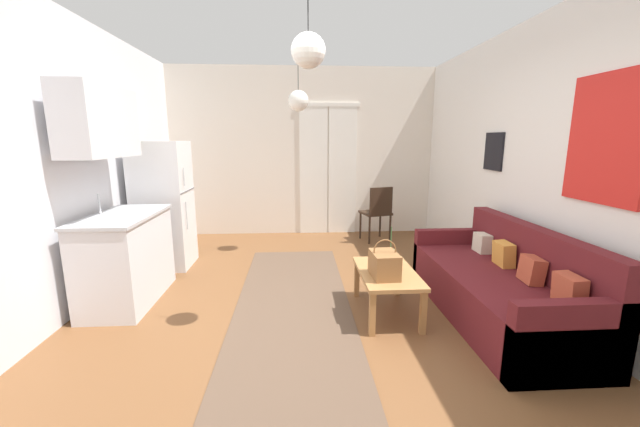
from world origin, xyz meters
name	(u,v)px	position (x,y,z in m)	size (l,w,h in m)	color
ground_plane	(312,334)	(0.00, 0.00, -0.05)	(4.98, 7.33, 0.10)	brown
wall_back	(304,153)	(0.02, 3.41, 1.38)	(4.58, 0.13, 2.78)	silver
wall_right	(582,166)	(2.24, 0.00, 1.39)	(0.12, 6.93, 2.78)	white
wall_left	(14,169)	(-2.24, 0.00, 1.39)	(0.12, 6.93, 2.78)	silver
area_rug	(293,308)	(-0.17, 0.41, 0.01)	(1.11, 3.61, 0.01)	brown
couch	(502,288)	(1.74, 0.12, 0.28)	(0.83, 2.03, 0.84)	#5B191E
coffee_table	(387,277)	(0.71, 0.26, 0.36)	(0.51, 0.87, 0.42)	#A87542
bamboo_vase	(390,259)	(0.75, 0.35, 0.51)	(0.10, 0.10, 0.40)	#47704C
handbag	(384,264)	(0.64, 0.13, 0.53)	(0.23, 0.32, 0.34)	brown
refrigerator	(164,205)	(-1.80, 1.76, 0.79)	(0.64, 0.61, 1.59)	white
kitchen_counter	(119,223)	(-1.85, 0.71, 0.81)	(0.58, 1.12, 2.09)	silver
accent_chair	(377,210)	(1.15, 2.73, 0.50)	(0.51, 0.49, 0.88)	black
pendant_lamp_near	(308,51)	(-0.02, -0.06, 2.24)	(0.25, 0.25, 0.66)	black
pendant_lamp_far	(298,101)	(-0.08, 2.18, 2.11)	(0.28, 0.28, 0.80)	black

